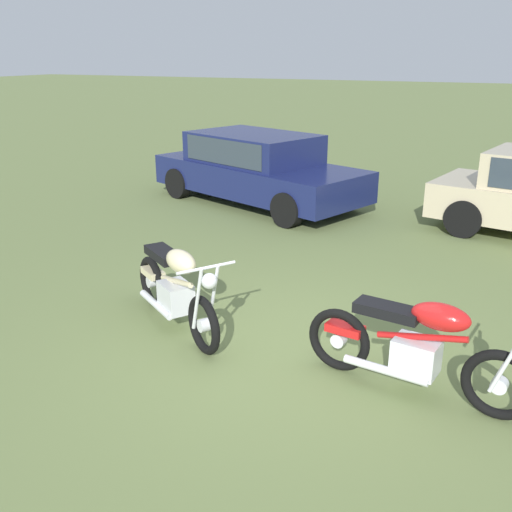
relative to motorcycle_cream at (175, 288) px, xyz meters
The scene contains 4 objects.
ground_plane 1.41m from the motorcycle_cream, ahead, with size 120.00×120.00×0.00m, color olive.
motorcycle_cream is the anchor object (origin of this frame).
motorcycle_red 2.72m from the motorcycle_cream, ahead, with size 2.13×0.65×1.02m.
car_navy 5.92m from the motorcycle_cream, 106.24° to the left, with size 4.92×3.30×1.43m.
Camera 1 is at (2.06, -5.07, 2.99)m, focal length 41.01 mm.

